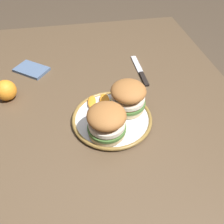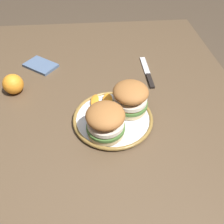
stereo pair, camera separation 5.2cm
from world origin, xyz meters
name	(u,v)px [view 1 (the left image)]	position (x,y,z in m)	size (l,w,h in m)	color
ground_plane	(102,200)	(0.00, 0.00, 0.00)	(8.00, 8.00, 0.00)	#4C3D2D
dining_table	(97,125)	(0.00, 0.00, 0.63)	(1.42, 1.10, 0.71)	brown
dinner_plate	(112,118)	(-0.06, -0.05, 0.72)	(0.27, 0.27, 0.02)	white
sandwich_half_left	(128,96)	(-0.02, -0.11, 0.78)	(0.17, 0.17, 0.10)	beige
sandwich_half_right	(107,121)	(-0.12, -0.02, 0.78)	(0.17, 0.17, 0.10)	beige
orange_peel_curled	(96,111)	(-0.03, 0.00, 0.73)	(0.07, 0.07, 0.01)	orange
orange_peel_strip_long	(105,100)	(0.02, -0.04, 0.73)	(0.08, 0.04, 0.01)	orange
orange_peel_strip_short	(92,102)	(0.02, 0.01, 0.73)	(0.07, 0.04, 0.01)	orange
whole_orange	(6,90)	(0.12, 0.31, 0.75)	(0.08, 0.08, 0.08)	orange
table_knife	(141,72)	(0.19, -0.22, 0.71)	(0.22, 0.02, 0.01)	silver
folded_napkin	(32,70)	(0.29, 0.24, 0.71)	(0.13, 0.09, 0.01)	slate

